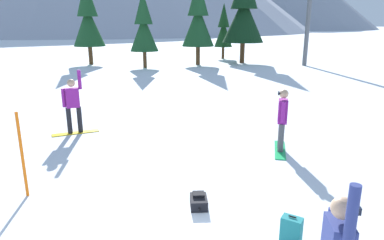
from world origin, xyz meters
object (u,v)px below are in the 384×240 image
(snowboarder_background, at_px, (73,104))
(pine_tree_young, at_px, (244,11))
(backpack_black, at_px, (199,201))
(pine_tree_slender, at_px, (88,19))
(backpack_teal, at_px, (291,230))
(pine_tree_short, at_px, (224,29))
(trail_marker_pole, at_px, (22,155))
(pine_tree_leaning, at_px, (198,18))
(pine_tree_tall, at_px, (144,26))
(snowboarder_midground, at_px, (282,119))

(snowboarder_background, height_order, pine_tree_young, pine_tree_young)
(backpack_black, xyz_separation_m, pine_tree_slender, (-6.79, 24.85, 3.71))
(snowboarder_background, xyz_separation_m, pine_tree_slender, (-3.32, 19.90, 2.86))
(backpack_teal, bearing_deg, pine_tree_short, 82.30)
(trail_marker_pole, relative_size, pine_tree_leaning, 0.25)
(pine_tree_slender, bearing_deg, pine_tree_tall, -29.22)
(backpack_teal, relative_size, pine_tree_tall, 0.08)
(backpack_black, xyz_separation_m, pine_tree_tall, (-2.04, 22.19, 3.10))
(snowboarder_background, distance_m, pine_tree_young, 22.57)
(snowboarder_background, height_order, backpack_black, snowboarder_background)
(pine_tree_tall, relative_size, pine_tree_leaning, 0.83)
(pine_tree_short, xyz_separation_m, pine_tree_tall, (-7.47, -6.62, 0.29))
(trail_marker_pole, bearing_deg, backpack_black, -12.11)
(backpack_black, bearing_deg, trail_marker_pole, 167.89)
(pine_tree_short, bearing_deg, snowboarder_background, -110.48)
(backpack_teal, height_order, backpack_black, backpack_teal)
(pine_tree_slender, bearing_deg, pine_tree_short, 17.93)
(backpack_teal, distance_m, pine_tree_young, 26.96)
(pine_tree_leaning, bearing_deg, pine_tree_young, 15.28)
(snowboarder_background, distance_m, pine_tree_leaning, 19.93)
(pine_tree_short, height_order, pine_tree_slender, pine_tree_slender)
(pine_tree_leaning, relative_size, pine_tree_young, 0.87)
(snowboarder_background, xyz_separation_m, pine_tree_young, (9.97, 19.95, 3.50))
(backpack_black, xyz_separation_m, pine_tree_leaning, (2.39, 23.78, 3.76))
(pine_tree_short, xyz_separation_m, pine_tree_slender, (-12.23, -3.96, 0.90))
(pine_tree_slender, relative_size, pine_tree_tall, 1.19)
(snowboarder_background, bearing_deg, backpack_black, -54.95)
(trail_marker_pole, xyz_separation_m, pine_tree_slender, (-3.34, 24.11, 2.93))
(pine_tree_slender, bearing_deg, pine_tree_young, 0.21)
(snowboarder_midground, xyz_separation_m, backpack_teal, (-1.21, -4.11, -0.69))
(pine_tree_slender, height_order, pine_tree_leaning, pine_tree_leaning)
(trail_marker_pole, height_order, pine_tree_slender, pine_tree_slender)
(backpack_black, bearing_deg, snowboarder_background, 125.05)
(pine_tree_short, xyz_separation_m, pine_tree_young, (1.06, -3.91, 1.54))
(pine_tree_young, bearing_deg, backpack_teal, -101.09)
(backpack_black, relative_size, pine_tree_short, 0.10)
(backpack_black, xyz_separation_m, pine_tree_young, (6.49, 24.90, 4.35))
(pine_tree_slender, relative_size, pine_tree_young, 0.86)
(pine_tree_tall, xyz_separation_m, pine_tree_young, (8.53, 2.71, 1.25))
(snowboarder_midground, xyz_separation_m, trail_marker_pole, (-6.03, -2.14, -0.02))
(pine_tree_leaning, xyz_separation_m, pine_tree_young, (4.10, 1.12, 0.59))
(trail_marker_pole, relative_size, pine_tree_short, 0.33)
(backpack_teal, relative_size, pine_tree_young, 0.06)
(pine_tree_short, xyz_separation_m, pine_tree_leaning, (-3.04, -5.03, 0.95))
(pine_tree_slender, bearing_deg, pine_tree_leaning, -6.65)
(pine_tree_leaning, bearing_deg, snowboarder_background, -107.31)
(backpack_teal, bearing_deg, snowboarder_midground, 73.59)
(snowboarder_midground, distance_m, backpack_black, 3.95)
(snowboarder_midground, xyz_separation_m, pine_tree_tall, (-4.62, 19.31, 2.30))
(pine_tree_slender, bearing_deg, backpack_teal, -72.61)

